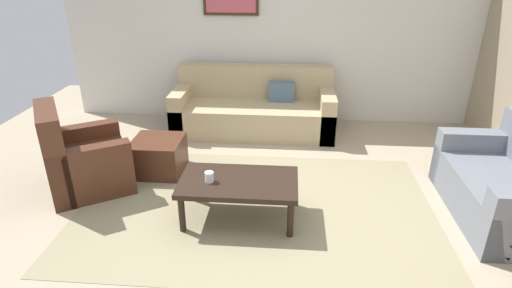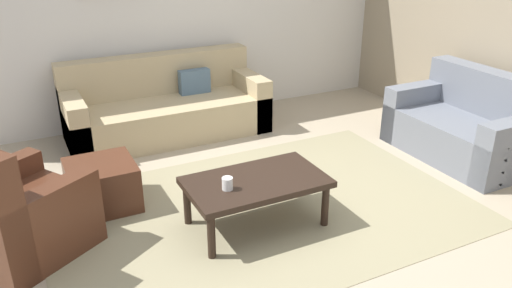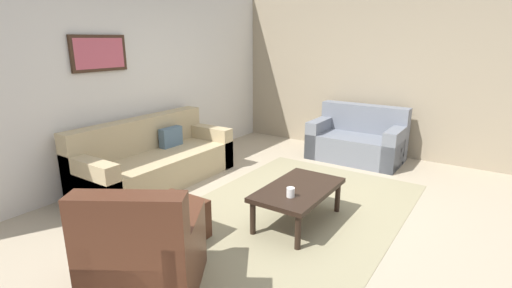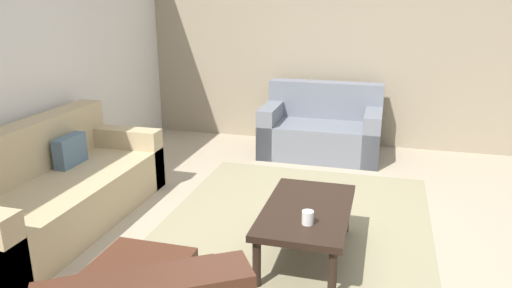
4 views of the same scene
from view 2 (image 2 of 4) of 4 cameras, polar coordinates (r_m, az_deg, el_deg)
ground_plane at (r=4.37m, az=0.67°, el=-7.43°), size 8.00×8.00×0.00m
rear_partition at (r=6.23m, az=-10.67°, el=15.30°), size 6.00×0.12×2.80m
area_rug at (r=4.37m, az=0.67°, el=-7.39°), size 3.52×2.33×0.01m
couch_main at (r=5.96m, az=-10.23°, el=4.00°), size 2.23×0.93×0.88m
couch_loveseat at (r=5.72m, az=22.79°, el=1.67°), size 0.88×1.46×0.88m
armchair_leather at (r=4.06m, az=-25.69°, el=-7.58°), size 1.10×1.10×0.95m
ottoman at (r=4.53m, az=-16.96°, el=-4.46°), size 0.56×0.56×0.40m
coffee_table at (r=4.00m, az=-0.00°, el=-4.66°), size 1.10×0.64×0.41m
cup at (r=3.81m, az=-3.25°, el=-4.48°), size 0.08×0.08×0.10m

